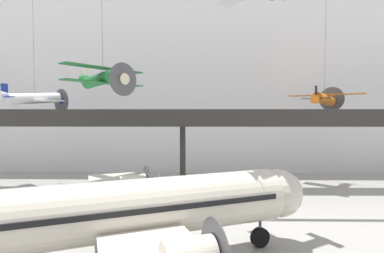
% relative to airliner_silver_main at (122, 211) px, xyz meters
% --- Properties ---
extents(hangar_back_wall, '(140.00, 3.00, 27.92)m').
position_rel_airliner_silver_main_xyz_m(hangar_back_wall, '(2.44, 30.15, 10.49)').
color(hangar_back_wall, white).
rests_on(hangar_back_wall, ground).
extents(mezzanine_walkway, '(110.00, 3.20, 9.42)m').
position_rel_airliner_silver_main_xyz_m(mezzanine_walkway, '(2.44, 19.30, 4.31)').
color(mezzanine_walkway, '#2D2B28').
rests_on(mezzanine_walkway, ground).
extents(airliner_silver_main, '(23.52, 27.51, 9.80)m').
position_rel_airliner_silver_main_xyz_m(airliner_silver_main, '(0.00, 0.00, 0.00)').
color(airliner_silver_main, beige).
rests_on(airliner_silver_main, ground).
extents(suspended_plane_green_biplane, '(7.05, 7.49, 12.62)m').
position_rel_airliner_silver_main_xyz_m(suspended_plane_green_biplane, '(-4.91, 12.60, 8.89)').
color(suspended_plane_green_biplane, '#1E6B33').
extents(suspended_plane_white_twin, '(8.39, 7.72, 14.16)m').
position_rel_airliner_silver_main_xyz_m(suspended_plane_white_twin, '(-15.40, 19.50, 7.27)').
color(suspended_plane_white_twin, silver).
extents(suspended_plane_orange_highwing, '(7.88, 7.43, 13.77)m').
position_rel_airliner_silver_main_xyz_m(suspended_plane_orange_highwing, '(19.97, 21.03, 7.27)').
color(suspended_plane_orange_highwing, orange).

